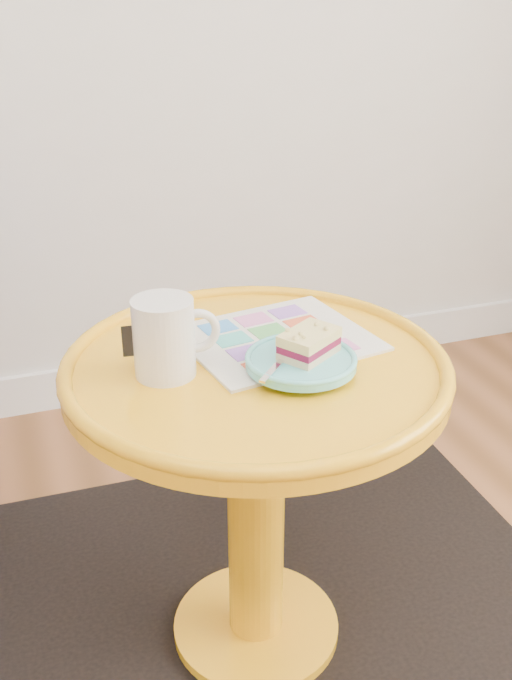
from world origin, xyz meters
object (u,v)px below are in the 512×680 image
object	(u,v)px
plate	(301,362)
newspaper	(276,339)
side_table	(256,449)
mug	(166,335)

from	to	relation	value
plate	newspaper	bearing A→B (deg)	87.37
side_table	newspaper	xyz separation A→B (m)	(0.06, 0.07, 0.17)
plate	mug	bearing A→B (deg)	161.84
mug	plate	size ratio (longest dim) A/B	0.78
mug	plate	bearing A→B (deg)	-11.76
mug	plate	world-z (taller)	mug
newspaper	side_table	bearing A→B (deg)	-141.28
side_table	mug	world-z (taller)	mug
side_table	newspaper	distance (m)	0.19
newspaper	plate	world-z (taller)	plate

